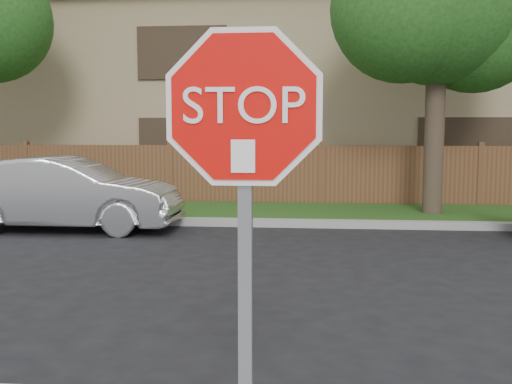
# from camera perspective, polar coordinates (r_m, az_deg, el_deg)

# --- Properties ---
(far_curb) EXTENTS (70.00, 0.30, 0.15)m
(far_curb) POSITION_cam_1_polar(r_m,az_deg,el_deg) (12.53, 6.45, -3.01)
(far_curb) COLOR gray
(far_curb) RESTS_ON ground
(grass_strip) EXTENTS (70.00, 3.00, 0.12)m
(grass_strip) POSITION_cam_1_polar(r_m,az_deg,el_deg) (14.16, 6.33, -2.01)
(grass_strip) COLOR #1E4714
(grass_strip) RESTS_ON ground
(fence) EXTENTS (70.00, 0.12, 1.60)m
(fence) POSITION_cam_1_polar(r_m,az_deg,el_deg) (15.67, 6.27, 1.49)
(fence) COLOR brown
(fence) RESTS_ON ground
(apartment_building) EXTENTS (35.20, 9.20, 7.20)m
(apartment_building) POSITION_cam_1_polar(r_m,az_deg,el_deg) (21.27, 6.14, 10.07)
(apartment_building) COLOR #9C8361
(apartment_building) RESTS_ON ground
(stop_sign) EXTENTS (1.01, 0.13, 2.55)m
(stop_sign) POSITION_cam_1_polar(r_m,az_deg,el_deg) (2.76, -1.13, 1.39)
(stop_sign) COLOR gray
(stop_sign) RESTS_ON sidewalk_near
(sedan_left) EXTENTS (4.49, 1.58, 1.48)m
(sedan_left) POSITION_cam_1_polar(r_m,az_deg,el_deg) (12.58, -17.58, -0.17)
(sedan_left) COLOR #B1B2B6
(sedan_left) RESTS_ON ground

